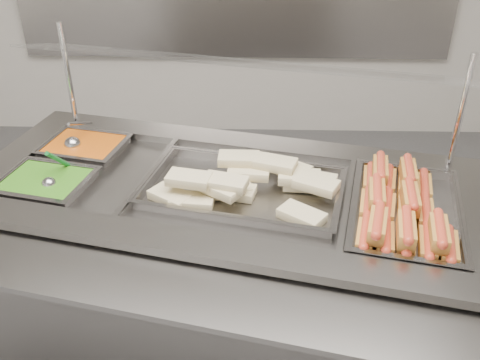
{
  "coord_description": "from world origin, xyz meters",
  "views": [
    {
      "loc": [
        0.13,
        -1.29,
        1.83
      ],
      "look_at": [
        0.09,
        0.27,
        0.88
      ],
      "focal_mm": 40.0,
      "sensor_mm": 36.0,
      "label": 1
    }
  ],
  "objects_px": {
    "sneeze_guard": "(242,66)",
    "steam_counter": "(228,279)",
    "pan_wraps": "(243,192)",
    "ladle": "(73,143)",
    "pan_hotdogs": "(404,218)",
    "serving_spoon": "(51,180)"
  },
  "relations": [
    {
      "from": "sneeze_guard",
      "to": "ladle",
      "type": "height_order",
      "value": "sneeze_guard"
    },
    {
      "from": "sneeze_guard",
      "to": "pan_wraps",
      "type": "height_order",
      "value": "sneeze_guard"
    },
    {
      "from": "steam_counter",
      "to": "serving_spoon",
      "type": "xyz_separation_m",
      "value": [
        -0.61,
        -0.01,
        0.44
      ]
    },
    {
      "from": "ladle",
      "to": "sneeze_guard",
      "type": "bearing_deg",
      "value": -5.68
    },
    {
      "from": "pan_hotdogs",
      "to": "sneeze_guard",
      "type": "bearing_deg",
      "value": 147.72
    },
    {
      "from": "steam_counter",
      "to": "pan_hotdogs",
      "type": "relative_size",
      "value": 3.3
    },
    {
      "from": "sneeze_guard",
      "to": "steam_counter",
      "type": "bearing_deg",
      "value": -103.0
    },
    {
      "from": "sneeze_guard",
      "to": "pan_wraps",
      "type": "xyz_separation_m",
      "value": [
        0.01,
        -0.22,
        -0.38
      ]
    },
    {
      "from": "steam_counter",
      "to": "sneeze_guard",
      "type": "relative_size",
      "value": 1.21
    },
    {
      "from": "steam_counter",
      "to": "pan_wraps",
      "type": "relative_size",
      "value": 2.68
    },
    {
      "from": "pan_hotdogs",
      "to": "ladle",
      "type": "xyz_separation_m",
      "value": [
        -1.2,
        0.41,
        0.05
      ]
    },
    {
      "from": "pan_hotdogs",
      "to": "ladle",
      "type": "relative_size",
      "value": 3.1
    },
    {
      "from": "ladle",
      "to": "serving_spoon",
      "type": "height_order",
      "value": "serving_spoon"
    },
    {
      "from": "steam_counter",
      "to": "pan_wraps",
      "type": "height_order",
      "value": "pan_wraps"
    },
    {
      "from": "steam_counter",
      "to": "ladle",
      "type": "relative_size",
      "value": 10.22
    },
    {
      "from": "steam_counter",
      "to": "sneeze_guard",
      "type": "distance_m",
      "value": 0.81
    },
    {
      "from": "ladle",
      "to": "pan_hotdogs",
      "type": "bearing_deg",
      "value": -18.69
    },
    {
      "from": "pan_hotdogs",
      "to": "steam_counter",
      "type": "bearing_deg",
      "value": 167.0
    },
    {
      "from": "ladle",
      "to": "serving_spoon",
      "type": "xyz_separation_m",
      "value": [
        0.0,
        -0.28,
        0.0
      ]
    },
    {
      "from": "pan_hotdogs",
      "to": "serving_spoon",
      "type": "height_order",
      "value": "serving_spoon"
    },
    {
      "from": "pan_wraps",
      "to": "steam_counter",
      "type": "bearing_deg",
      "value": 167.0
    },
    {
      "from": "pan_wraps",
      "to": "ladle",
      "type": "height_order",
      "value": "ladle"
    }
  ]
}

